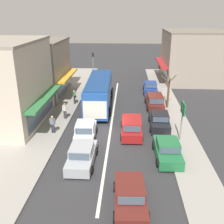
% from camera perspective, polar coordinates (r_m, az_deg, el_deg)
% --- Properties ---
extents(ground_plane, '(140.00, 140.00, 0.00)m').
position_cam_1_polar(ground_plane, '(23.38, -0.51, -5.09)').
color(ground_plane, '#2D2D30').
extents(lane_centre_line, '(0.20, 28.00, 0.01)m').
position_cam_1_polar(lane_centre_line, '(27.02, 0.07, -1.33)').
color(lane_centre_line, silver).
rests_on(lane_centre_line, ground).
extents(sidewalk_left, '(5.20, 44.00, 0.14)m').
position_cam_1_polar(sidewalk_left, '(29.97, -12.79, 0.58)').
color(sidewalk_left, gray).
rests_on(sidewalk_left, ground).
extents(kerb_right, '(2.80, 44.00, 0.12)m').
position_cam_1_polar(kerb_right, '(29.20, 12.55, 0.03)').
color(kerb_right, gray).
rests_on(kerb_right, ground).
extents(shopfront_corner_near, '(8.06, 9.25, 7.96)m').
position_cam_1_polar(shopfront_corner_near, '(26.55, -22.81, 5.63)').
color(shopfront_corner_near, beige).
rests_on(shopfront_corner_near, ground).
extents(shopfront_mid_block, '(8.32, 8.53, 7.05)m').
position_cam_1_polar(shopfront_mid_block, '(34.86, -16.35, 9.05)').
color(shopfront_mid_block, gray).
rests_on(shopfront_mid_block, ground).
extents(building_right_far, '(9.68, 10.35, 7.60)m').
position_cam_1_polar(building_right_far, '(43.17, 17.17, 11.55)').
color(building_right_far, gray).
rests_on(building_right_far, ground).
extents(city_bus, '(2.98, 10.93, 3.23)m').
position_cam_1_polar(city_bus, '(29.86, -2.84, 4.68)').
color(city_bus, '#1E4C99').
rests_on(city_bus, ground).
extents(sedan_queue_gap_filler, '(2.04, 4.27, 1.47)m').
position_cam_1_polar(sedan_queue_gap_filler, '(15.42, 3.97, -17.79)').
color(sedan_queue_gap_filler, '#561E19').
rests_on(sedan_queue_gap_filler, ground).
extents(sedan_behind_bus_near, '(1.93, 4.22, 1.47)m').
position_cam_1_polar(sedan_behind_bus_near, '(19.13, -6.58, -9.41)').
color(sedan_behind_bus_near, '#9EA3A8').
rests_on(sedan_behind_bus_near, ground).
extents(hatchback_adjacent_lane_lead, '(1.94, 3.77, 1.54)m').
position_cam_1_polar(hatchback_adjacent_lane_lead, '(22.66, -5.79, -4.10)').
color(hatchback_adjacent_lane_lead, silver).
rests_on(hatchback_adjacent_lane_lead, ground).
extents(wagon_behind_bus_mid, '(1.97, 4.52, 1.58)m').
position_cam_1_polar(wagon_behind_bus_mid, '(23.33, 4.28, -3.19)').
color(wagon_behind_bus_mid, maroon).
rests_on(wagon_behind_bus_mid, ground).
extents(parked_sedan_kerb_front, '(1.97, 4.24, 1.47)m').
position_cam_1_polar(parked_sedan_kerb_front, '(20.13, 11.96, -8.09)').
color(parked_sedan_kerb_front, '#1E6638').
rests_on(parked_sedan_kerb_front, ground).
extents(parked_sedan_kerb_second, '(1.98, 4.24, 1.47)m').
position_cam_1_polar(parked_sedan_kerb_second, '(25.13, 10.28, -1.85)').
color(parked_sedan_kerb_second, black).
rests_on(parked_sedan_kerb_second, ground).
extents(parked_wagon_kerb_third, '(2.03, 4.55, 1.58)m').
position_cam_1_polar(parked_wagon_kerb_third, '(30.11, 9.24, 2.31)').
color(parked_wagon_kerb_third, '#561E19').
rests_on(parked_wagon_kerb_third, ground).
extents(parked_sedan_kerb_rear, '(1.98, 4.25, 1.47)m').
position_cam_1_polar(parked_sedan_kerb_rear, '(35.76, 8.33, 5.25)').
color(parked_sedan_kerb_rear, navy).
rests_on(parked_sedan_kerb_rear, ground).
extents(traffic_light_downstreet, '(0.33, 0.24, 4.20)m').
position_cam_1_polar(traffic_light_downstreet, '(42.71, -4.15, 11.03)').
color(traffic_light_downstreet, gray).
rests_on(traffic_light_downstreet, ground).
extents(directional_road_sign, '(0.10, 1.40, 3.60)m').
position_cam_1_polar(directional_road_sign, '(21.92, 15.12, 0.00)').
color(directional_road_sign, gray).
rests_on(directional_road_sign, ground).
extents(street_tree_right, '(1.66, 1.68, 4.26)m').
position_cam_1_polar(street_tree_right, '(29.79, 12.15, 4.28)').
color(street_tree_right, brown).
rests_on(street_tree_right, ground).
extents(pedestrian_with_handbag_near, '(0.49, 0.61, 1.63)m').
position_cam_1_polar(pedestrian_with_handbag_near, '(30.84, -8.20, 3.45)').
color(pedestrian_with_handbag_near, '#232838').
rests_on(pedestrian_with_handbag_near, sidewalk_left).
extents(pedestrian_browsing_midblock, '(0.55, 0.31, 1.63)m').
position_cam_1_polar(pedestrian_browsing_midblock, '(26.64, -10.24, 0.44)').
color(pedestrian_browsing_midblock, '#333338').
rests_on(pedestrian_browsing_midblock, sidewalk_left).
extents(pedestrian_far_walker, '(0.56, 0.29, 1.63)m').
position_cam_1_polar(pedestrian_far_walker, '(23.73, -12.81, -2.41)').
color(pedestrian_far_walker, '#232838').
rests_on(pedestrian_far_walker, sidewalk_left).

